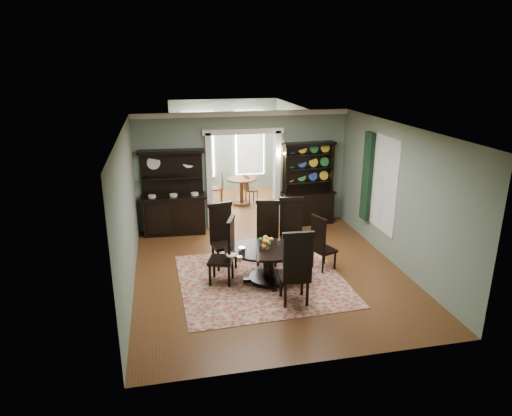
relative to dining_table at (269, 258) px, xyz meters
The scene contains 19 objects.
room 1.16m from the dining_table, 74.53° to the left, with size 5.51×6.01×3.01m.
parlor 5.95m from the dining_table, 89.00° to the left, with size 3.51×3.50×3.01m.
doorway_trim 3.52m from the dining_table, 88.24° to the left, with size 2.08×0.25×2.57m.
right_window 3.26m from the dining_table, 24.19° to the left, with size 0.15×1.47×2.12m.
wall_sconce 3.63m from the dining_table, 71.65° to the left, with size 0.27×0.21×0.21m.
rug 0.50m from the dining_table, 162.91° to the left, with size 3.24×3.06×0.01m, color maroon.
dining_table is the anchor object (origin of this frame).
centerpiece 0.29m from the dining_table, behind, with size 1.57×1.01×0.26m.
chair_far_left 1.27m from the dining_table, 129.82° to the left, with size 0.59×0.56×1.37m.
chair_far_mid 0.97m from the dining_table, 78.26° to the left, with size 0.62×0.60×1.37m.
chair_far_right 1.17m from the dining_table, 50.91° to the left, with size 0.59×0.56×1.42m.
chair_end_left 0.86m from the dining_table, behind, with size 0.62×0.63×1.37m.
chair_end_right 1.21m from the dining_table, 12.31° to the left, with size 0.55×0.56×1.20m.
chair_near 1.09m from the dining_table, 76.04° to the right, with size 0.57×0.54×1.46m.
sideboard 3.54m from the dining_table, 119.31° to the left, with size 1.65×0.66×2.13m.
welsh_dresser 3.59m from the dining_table, 59.62° to the left, with size 1.43×0.60×2.19m.
parlor_table 5.04m from the dining_table, 86.00° to the left, with size 0.89×0.89×0.82m.
parlor_chair_left 5.21m from the dining_table, 93.52° to the left, with size 0.47×0.46×1.04m.
parlor_chair_right 5.10m from the dining_table, 83.16° to the left, with size 0.41×0.40×0.90m.
Camera 1 is at (-2.05, -8.36, 4.28)m, focal length 32.00 mm.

